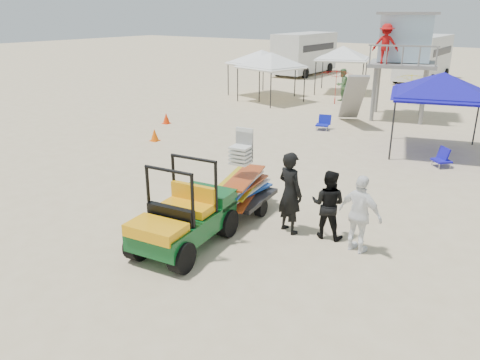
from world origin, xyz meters
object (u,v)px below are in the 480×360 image
Objects in this scene: surf_trailer at (243,183)px; lifeguard_tower at (404,42)px; utility_cart at (182,210)px; man_left at (290,193)px; canopy_blue at (444,76)px.

lifeguard_tower is at bearing 91.85° from surf_trailer.
utility_cart is 1.20× the size of surf_trailer.
utility_cart is 2.34m from surf_trailer.
surf_trailer is (0.01, 2.34, -0.10)m from utility_cart.
utility_cart is at bearing 71.92° from man_left.
canopy_blue is (3.06, -5.22, -0.80)m from lifeguard_tower.
surf_trailer is 14.09m from lifeguard_tower.
man_left is at bearing -11.21° from surf_trailer.
utility_cart is at bearing -88.45° from lifeguard_tower.
man_left is 9.13m from canopy_blue.
utility_cart is 16.37m from lifeguard_tower.
canopy_blue is at bearing -59.63° from lifeguard_tower.
man_left is at bearing -97.06° from canopy_blue.
canopy_blue reaches higher than surf_trailer.
lifeguard_tower reaches higher than utility_cart.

